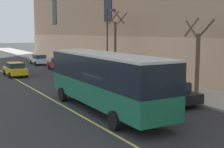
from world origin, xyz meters
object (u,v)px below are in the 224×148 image
object	(u,v)px
parked_car_red_1	(59,64)
street_lamp	(108,36)
taxi_cab	(15,69)
street_tree_far_uptown	(116,42)
parked_car_black_3	(171,92)
city_bus	(104,78)
parked_car_darkgray_2	(118,79)
parked_car_red_7	(81,70)
street_tree_mid_block	(197,56)
parked_car_white_5	(39,59)

from	to	relation	value
parked_car_red_1	street_lamp	distance (m)	10.93
taxi_cab	street_tree_far_uptown	size ratio (longest dim) A/B	0.63
parked_car_black_3	street_lamp	xyz separation A→B (m)	(1.71, 11.96, 3.71)
city_bus	taxi_cab	bearing A→B (deg)	93.65
parked_car_darkgray_2	parked_car_red_7	world-z (taller)	same
parked_car_red_7	street_lamp	size ratio (longest dim) A/B	0.67
parked_car_darkgray_2	street_tree_far_uptown	size ratio (longest dim) A/B	0.65
parked_car_black_3	street_tree_far_uptown	world-z (taller)	street_tree_far_uptown
parked_car_red_7	parked_car_black_3	bearing A→B (deg)	-89.69
parked_car_darkgray_2	street_tree_far_uptown	xyz separation A→B (m)	(3.86, 6.91, 3.04)
street_tree_far_uptown	city_bus	bearing A→B (deg)	-122.96
street_tree_far_uptown	parked_car_darkgray_2	bearing A→B (deg)	-119.19
parked_car_red_1	parked_car_red_7	size ratio (longest dim) A/B	0.92
parked_car_darkgray_2	parked_car_red_7	distance (m)	7.79
street_tree_mid_block	city_bus	bearing A→B (deg)	-173.10
parked_car_white_5	taxi_cab	xyz separation A→B (m)	(-6.13, -11.19, -0.00)
parked_car_black_3	parked_car_red_7	distance (m)	14.90
parked_car_black_3	parked_car_red_7	xyz separation A→B (m)	(-0.08, 14.90, -0.00)
city_bus	street_tree_far_uptown	xyz separation A→B (m)	(8.93, 13.77, 1.71)
parked_car_red_7	street_tree_mid_block	xyz separation A→B (m)	(3.85, -13.58, 2.27)
city_bus	taxi_cab	xyz separation A→B (m)	(-1.20, 18.87, -1.32)
parked_car_red_1	taxi_cab	bearing A→B (deg)	-154.82
parked_car_black_3	parked_car_white_5	xyz separation A→B (m)	(-0.21, 30.31, 0.00)
parked_car_darkgray_2	street_tree_far_uptown	world-z (taller)	street_tree_far_uptown
parked_car_white_5	street_tree_far_uptown	world-z (taller)	street_tree_far_uptown
taxi_cab	parked_car_black_3	bearing A→B (deg)	-71.66
parked_car_red_7	taxi_cab	xyz separation A→B (m)	(-6.25, 4.22, -0.00)
parked_car_white_5	street_tree_mid_block	bearing A→B (deg)	-82.19
taxi_cab	street_tree_mid_block	bearing A→B (deg)	-60.41
parked_car_red_1	parked_car_white_5	world-z (taller)	same
parked_car_white_5	parked_car_red_1	bearing A→B (deg)	-88.32
parked_car_red_1	street_tree_far_uptown	size ratio (longest dim) A/B	0.61
parked_car_white_5	parked_car_black_3	bearing A→B (deg)	-89.61
taxi_cab	parked_car_darkgray_2	bearing A→B (deg)	-62.43
street_tree_mid_block	parked_car_white_5	bearing A→B (deg)	97.81
street_tree_mid_block	street_tree_far_uptown	size ratio (longest dim) A/B	0.82
parked_car_darkgray_2	street_lamp	bearing A→B (deg)	69.97
parked_car_black_3	parked_car_white_5	bearing A→B (deg)	90.39
parked_car_white_5	taxi_cab	bearing A→B (deg)	-118.71
parked_car_darkgray_2	parked_car_black_3	world-z (taller)	same
parked_car_white_5	street_lamp	xyz separation A→B (m)	(1.91, -18.34, 3.71)
parked_car_black_3	taxi_cab	world-z (taller)	same
parked_car_white_5	taxi_cab	distance (m)	12.76
street_tree_far_uptown	parked_car_black_3	bearing A→B (deg)	-105.16
street_tree_mid_block	parked_car_red_7	bearing A→B (deg)	105.83
street_tree_mid_block	street_tree_far_uptown	bearing A→B (deg)	89.87
city_bus	parked_car_black_3	xyz separation A→B (m)	(5.13, -0.24, -1.32)
taxi_cab	street_tree_far_uptown	distance (m)	11.74
street_lamp	street_tree_far_uptown	bearing A→B (deg)	44.49
parked_car_red_1	parked_car_white_5	bearing A→B (deg)	91.68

